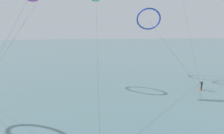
# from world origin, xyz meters

# --- Properties ---
(sea_water) EXTENTS (400.00, 200.00, 0.08)m
(sea_water) POSITION_xyz_m (0.00, 105.37, 0.04)
(sea_water) COLOR slate
(sea_water) RESTS_ON ground
(surfer_coral) EXTENTS (1.40, 0.71, 1.70)m
(surfer_coral) POSITION_xyz_m (16.25, 23.87, 0.82)
(surfer_coral) COLOR #EA7260
(surfer_coral) RESTS_ON ground
(kite_cobalt) EXTENTS (8.84, 13.51, 14.88)m
(kite_cobalt) POSITION_xyz_m (10.33, 35.19, 12.57)
(kite_cobalt) COLOR #2647B7
(kite_cobalt) RESTS_ON ground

